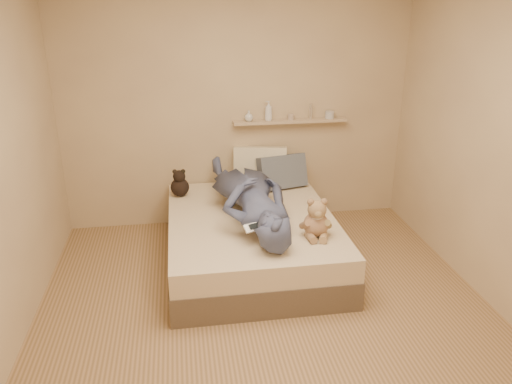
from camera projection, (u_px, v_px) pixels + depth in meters
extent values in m
plane|color=#A07A52|center=(269.00, 319.00, 3.85)|extent=(3.80, 3.80, 0.00)
plane|color=#CAB389|center=(237.00, 103.00, 5.11)|extent=(3.60, 0.00, 3.60)
plane|color=#CAB389|center=(378.00, 333.00, 1.62)|extent=(3.60, 0.00, 3.60)
cube|color=brown|center=(251.00, 248.00, 4.66)|extent=(1.50, 1.90, 0.25)
cube|color=beige|center=(251.00, 226.00, 4.57)|extent=(1.48, 1.88, 0.20)
cube|color=silver|center=(254.00, 227.00, 3.98)|extent=(0.18, 0.13, 0.06)
cube|color=black|center=(255.00, 226.00, 3.97)|extent=(0.10, 0.07, 0.03)
sphere|color=#9C7156|center=(316.00, 224.00, 4.14)|extent=(0.21, 0.21, 0.21)
sphere|color=tan|center=(317.00, 210.00, 4.07)|extent=(0.16, 0.16, 0.16)
sphere|color=#9D7956|center=(311.00, 202.00, 4.04)|extent=(0.06, 0.06, 0.06)
sphere|color=#986E53|center=(324.00, 202.00, 4.04)|extent=(0.06, 0.06, 0.06)
sphere|color=#8B724D|center=(318.00, 215.00, 4.01)|extent=(0.06, 0.06, 0.06)
cylinder|color=#926C4E|center=(305.00, 224.00, 4.10)|extent=(0.08, 0.14, 0.12)
cylinder|color=olive|center=(328.00, 224.00, 4.11)|extent=(0.11, 0.15, 0.12)
cylinder|color=#94714F|center=(311.00, 237.00, 4.08)|extent=(0.08, 0.14, 0.07)
cylinder|color=#A38157|center=(323.00, 237.00, 4.08)|extent=(0.11, 0.15, 0.07)
cylinder|color=beige|center=(317.00, 217.00, 4.09)|extent=(0.12, 0.12, 0.02)
sphere|color=black|center=(180.00, 187.00, 4.97)|extent=(0.18, 0.18, 0.18)
sphere|color=black|center=(179.00, 176.00, 4.92)|extent=(0.12, 0.12, 0.12)
sphere|color=black|center=(175.00, 172.00, 4.90)|extent=(0.05, 0.05, 0.05)
sphere|color=black|center=(183.00, 171.00, 4.90)|extent=(0.05, 0.05, 0.05)
cube|color=beige|center=(260.00, 166.00, 5.26)|extent=(0.58, 0.33, 0.42)
cube|color=slate|center=(282.00, 172.00, 5.17)|extent=(0.54, 0.34, 0.37)
imported|color=#454C6C|center=(250.00, 195.00, 4.47)|extent=(0.79, 1.75, 0.41)
cube|color=tan|center=(290.00, 121.00, 5.21)|extent=(1.20, 0.12, 0.03)
imported|color=silver|center=(249.00, 116.00, 5.12)|extent=(0.11, 0.11, 0.11)
imported|color=silver|center=(269.00, 111.00, 5.14)|extent=(0.10, 0.10, 0.20)
cylinder|color=#BFAFA4|center=(291.00, 117.00, 5.20)|extent=(0.07, 0.07, 0.06)
cylinder|color=silver|center=(311.00, 112.00, 5.21)|extent=(0.03, 0.03, 0.16)
cylinder|color=silver|center=(330.00, 115.00, 5.25)|extent=(0.10, 0.10, 0.08)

